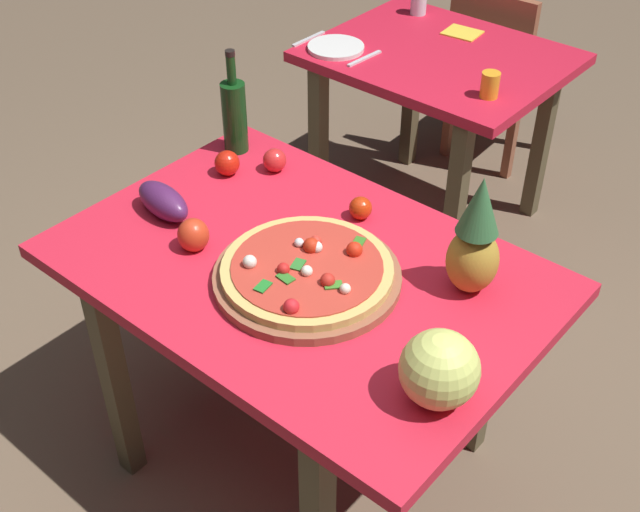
{
  "coord_description": "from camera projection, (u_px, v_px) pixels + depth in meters",
  "views": [
    {
      "loc": [
        1.11,
        -1.23,
        2.1
      ],
      "look_at": [
        0.06,
        0.01,
        0.82
      ],
      "focal_mm": 45.95,
      "sensor_mm": 36.0,
      "label": 1
    }
  ],
  "objects": [
    {
      "name": "ground_plane",
      "position": [
        305.0,
        453.0,
        2.6
      ],
      "size": [
        10.0,
        10.0,
        0.0
      ],
      "primitive_type": "plane",
      "color": "brown"
    },
    {
      "name": "display_table",
      "position": [
        302.0,
        292.0,
        2.18
      ],
      "size": [
        1.26,
        0.86,
        0.77
      ],
      "color": "brown",
      "rests_on": "ground_plane"
    },
    {
      "name": "background_table",
      "position": [
        437.0,
        82.0,
        3.22
      ],
      "size": [
        0.93,
        0.76,
        0.77
      ],
      "color": "brown",
      "rests_on": "ground_plane"
    },
    {
      "name": "dining_chair",
      "position": [
        497.0,
        65.0,
        3.72
      ],
      "size": [
        0.42,
        0.42,
        0.85
      ],
      "rotation": [
        0.0,
        0.0,
        3.18
      ],
      "color": "#91543B",
      "rests_on": "ground_plane"
    },
    {
      "name": "pizza_board",
      "position": [
        307.0,
        277.0,
        2.06
      ],
      "size": [
        0.48,
        0.48,
        0.02
      ],
      "primitive_type": "cylinder",
      "color": "#91543B",
      "rests_on": "display_table"
    },
    {
      "name": "pizza",
      "position": [
        307.0,
        269.0,
        2.04
      ],
      "size": [
        0.43,
        0.43,
        0.06
      ],
      "color": "tan",
      "rests_on": "pizza_board"
    },
    {
      "name": "wine_bottle",
      "position": [
        234.0,
        115.0,
        2.5
      ],
      "size": [
        0.08,
        0.08,
        0.33
      ],
      "color": "#113914",
      "rests_on": "display_table"
    },
    {
      "name": "pineapple_left",
      "position": [
        475.0,
        241.0,
        1.96
      ],
      "size": [
        0.13,
        0.13,
        0.33
      ],
      "color": "#B28A2E",
      "rests_on": "display_table"
    },
    {
      "name": "melon",
      "position": [
        439.0,
        369.0,
        1.71
      ],
      "size": [
        0.17,
        0.17,
        0.17
      ],
      "primitive_type": "sphere",
      "color": "#D8E16F",
      "rests_on": "display_table"
    },
    {
      "name": "bell_pepper",
      "position": [
        193.0,
        235.0,
        2.15
      ],
      "size": [
        0.08,
        0.08,
        0.09
      ],
      "primitive_type": "ellipsoid",
      "color": "red",
      "rests_on": "display_table"
    },
    {
      "name": "eggplant",
      "position": [
        163.0,
        201.0,
        2.27
      ],
      "size": [
        0.21,
        0.11,
        0.09
      ],
      "primitive_type": "ellipsoid",
      "rotation": [
        0.0,
        0.0,
        3.03
      ],
      "color": "#4F2050",
      "rests_on": "display_table"
    },
    {
      "name": "tomato_beside_pepper",
      "position": [
        227.0,
        163.0,
        2.44
      ],
      "size": [
        0.08,
        0.08,
        0.08
      ],
      "primitive_type": "sphere",
      "color": "red",
      "rests_on": "display_table"
    },
    {
      "name": "tomato_at_corner",
      "position": [
        275.0,
        160.0,
        2.46
      ],
      "size": [
        0.07,
        0.07,
        0.07
      ],
      "primitive_type": "sphere",
      "color": "red",
      "rests_on": "display_table"
    },
    {
      "name": "tomato_near_board",
      "position": [
        361.0,
        208.0,
        2.27
      ],
      "size": [
        0.06,
        0.06,
        0.06
      ],
      "primitive_type": "sphere",
      "color": "red",
      "rests_on": "display_table"
    },
    {
      "name": "drinking_glass_juice",
      "position": [
        490.0,
        85.0,
        2.83
      ],
      "size": [
        0.07,
        0.07,
        0.09
      ],
      "primitive_type": "cylinder",
      "color": "orange",
      "rests_on": "background_table"
    },
    {
      "name": "drinking_glass_water",
      "position": [
        419.0,
        1.0,
        3.42
      ],
      "size": [
        0.07,
        0.07,
        0.11
      ],
      "primitive_type": "cylinder",
      "color": "silver",
      "rests_on": "background_table"
    },
    {
      "name": "dinner_plate",
      "position": [
        336.0,
        47.0,
        3.16
      ],
      "size": [
        0.22,
        0.22,
        0.02
      ],
      "primitive_type": "cylinder",
      "color": "white",
      "rests_on": "background_table"
    },
    {
      "name": "fork_utensil",
      "position": [
        309.0,
        39.0,
        3.24
      ],
      "size": [
        0.02,
        0.18,
        0.01
      ],
      "primitive_type": "cube",
      "rotation": [
        0.0,
        0.0,
        -0.02
      ],
      "color": "silver",
      "rests_on": "background_table"
    },
    {
      "name": "knife_utensil",
      "position": [
        364.0,
        58.0,
        3.09
      ],
      "size": [
        0.03,
        0.18,
        0.01
      ],
      "primitive_type": "cube",
      "rotation": [
        0.0,
        0.0,
        -0.07
      ],
      "color": "silver",
      "rests_on": "background_table"
    },
    {
      "name": "napkin_folded",
      "position": [
        462.0,
        33.0,
        3.28
      ],
      "size": [
        0.15,
        0.13,
        0.01
      ],
      "primitive_type": "cube",
      "rotation": [
        0.0,
        0.0,
        0.1
      ],
      "color": "yellow",
      "rests_on": "background_table"
    }
  ]
}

